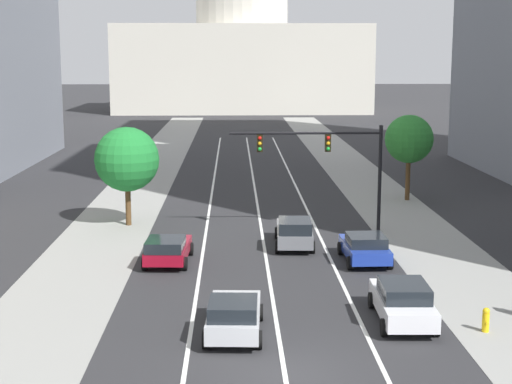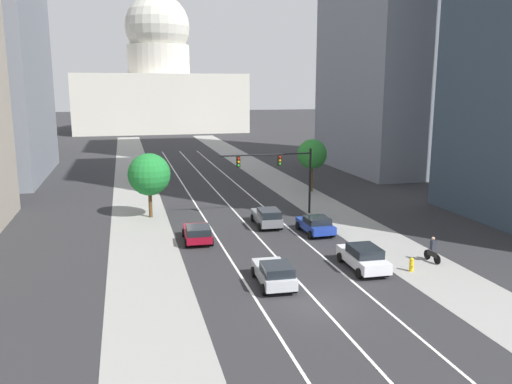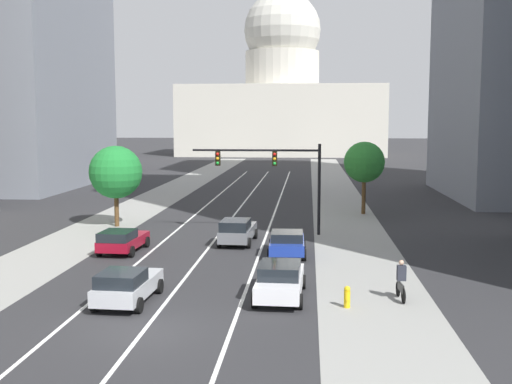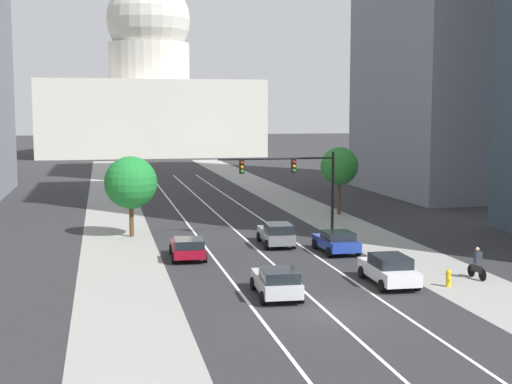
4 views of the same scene
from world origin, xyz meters
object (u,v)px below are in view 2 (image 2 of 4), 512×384
object	(u,v)px
fire_hydrant	(412,264)
cyclist	(433,250)
capitol_building	(160,83)
car_blue	(316,224)
car_gray	(267,217)
car_white	(363,257)
street_tree_far_right	(312,154)
car_silver	(274,273)
car_crimson	(198,233)
street_tree_mid_left	(149,174)
traffic_signal_mast	(281,167)

from	to	relation	value
fire_hydrant	cyclist	distance (m)	2.69
capitol_building	car_blue	xyz separation A→B (m)	(4.71, -102.85, -11.80)
car_gray	car_white	bearing A→B (deg)	-162.13
car_gray	street_tree_far_right	world-z (taller)	street_tree_far_right
car_blue	cyclist	bearing A→B (deg)	-149.94
capitol_building	car_silver	xyz separation A→B (m)	(-1.58, -112.63, -11.77)
car_white	fire_hydrant	distance (m)	3.01
car_blue	car_crimson	xyz separation A→B (m)	(-9.44, -0.05, 0.00)
car_blue	car_gray	size ratio (longest dim) A/B	0.90
car_blue	street_tree_mid_left	size ratio (longest dim) A/B	0.72
street_tree_far_right	car_silver	bearing A→B (deg)	-114.70
fire_hydrant	cyclist	size ratio (longest dim) A/B	0.53
car_white	cyclist	distance (m)	5.09
cyclist	street_tree_far_right	distance (m)	24.69
car_gray	fire_hydrant	bearing A→B (deg)	-152.44
car_white	car_silver	size ratio (longest dim) A/B	1.08
street_tree_mid_left	street_tree_far_right	xyz separation A→B (m)	(18.05, 7.48, 0.30)
street_tree_far_right	car_blue	bearing A→B (deg)	-109.23
car_silver	street_tree_mid_left	distance (m)	19.65
fire_hydrant	car_blue	bearing A→B (deg)	105.95
car_crimson	street_tree_mid_left	xyz separation A→B (m)	(-3.00, 8.67, 3.14)
car_white	car_blue	size ratio (longest dim) A/B	1.12
car_silver	street_tree_mid_left	size ratio (longest dim) A/B	0.75
car_white	traffic_signal_mast	xyz separation A→B (m)	(-0.93, 15.03, 3.59)
traffic_signal_mast	street_tree_mid_left	distance (m)	11.70
capitol_building	car_gray	xyz separation A→B (m)	(1.56, -99.78, -11.72)
car_white	car_blue	distance (m)	8.50
car_white	traffic_signal_mast	distance (m)	15.48
car_crimson	street_tree_far_right	size ratio (longest dim) A/B	0.72
street_tree_mid_left	traffic_signal_mast	bearing A→B (deg)	-10.29
traffic_signal_mast	cyclist	world-z (taller)	traffic_signal_mast
car_crimson	traffic_signal_mast	bearing A→B (deg)	-49.54
fire_hydrant	street_tree_mid_left	world-z (taller)	street_tree_mid_left
car_crimson	street_tree_far_right	xyz separation A→B (m)	(15.05, 16.15, 3.44)
car_silver	car_white	bearing A→B (deg)	-75.72
car_blue	street_tree_far_right	bearing A→B (deg)	-20.47
traffic_signal_mast	car_white	bearing A→B (deg)	-86.48
car_silver	street_tree_far_right	world-z (taller)	street_tree_far_right
car_blue	car_silver	world-z (taller)	car_silver
car_blue	car_crimson	size ratio (longest dim) A/B	0.99
cyclist	street_tree_mid_left	size ratio (longest dim) A/B	0.30
traffic_signal_mast	fire_hydrant	world-z (taller)	traffic_signal_mast
car_white	car_blue	xyz separation A→B (m)	(0.00, 8.50, -0.07)
car_white	car_crimson	xyz separation A→B (m)	(-9.43, 8.45, -0.07)
car_blue	car_gray	xyz separation A→B (m)	(-3.15, 3.07, 0.08)
cyclist	street_tree_mid_left	world-z (taller)	street_tree_mid_left
car_blue	street_tree_far_right	distance (m)	17.40
street_tree_mid_left	fire_hydrant	bearing A→B (deg)	-50.26
fire_hydrant	cyclist	bearing A→B (deg)	29.04
car_silver	street_tree_far_right	bearing A→B (deg)	-21.99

